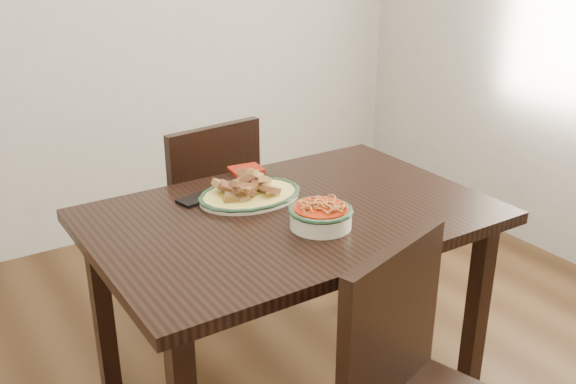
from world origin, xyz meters
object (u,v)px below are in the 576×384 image
noodle_bowl (321,214)px  smartphone (198,199)px  chair_far (203,209)px  dining_table (291,236)px  fish_plate (250,186)px

noodle_bowl → smartphone: size_ratio=1.50×
chair_far → smartphone: (-0.22, -0.44, 0.26)m
chair_far → smartphone: bearing=56.7°
dining_table → smartphone: smartphone is taller
noodle_bowl → fish_plate: bearing=102.6°
dining_table → noodle_bowl: bearing=-85.8°
chair_far → fish_plate: (-0.06, -0.52, 0.30)m
chair_far → smartphone: 0.56m
fish_plate → smartphone: size_ratio=2.66×
smartphone → noodle_bowl: bearing=-72.6°
dining_table → noodle_bowl: (0.01, -0.15, 0.13)m
fish_plate → noodle_bowl: (0.07, -0.32, -0.00)m
fish_plate → smartphone: (-0.16, 0.08, -0.04)m
dining_table → smartphone: (-0.22, 0.25, 0.10)m
dining_table → chair_far: chair_far is taller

